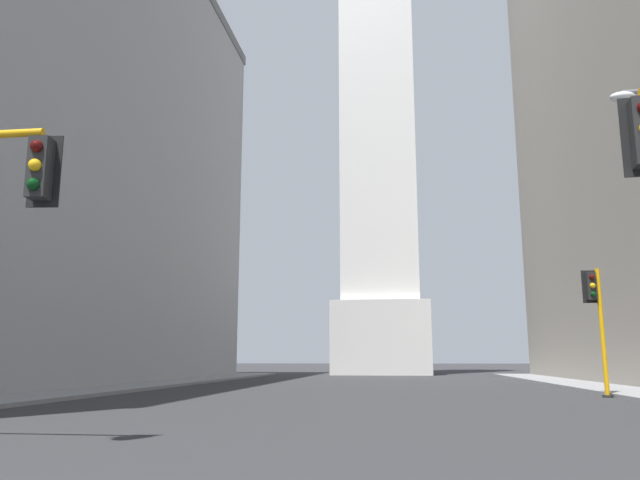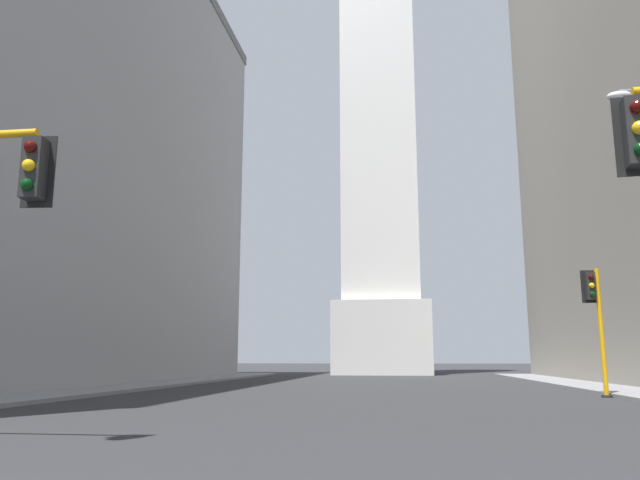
% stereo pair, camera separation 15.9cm
% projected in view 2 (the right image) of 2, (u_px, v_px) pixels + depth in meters
% --- Properties ---
extents(sidewalk_left, '(5.00, 72.28, 0.15)m').
position_uv_depth(sidewalk_left, '(27.00, 395.00, 24.23)').
color(sidewalk_left, gray).
rests_on(sidewalk_left, ground_plane).
extents(obelisk, '(9.24, 9.24, 62.33)m').
position_uv_depth(obelisk, '(378.00, 88.00, 65.65)').
color(obelisk, silver).
rests_on(obelisk, ground_plane).
extents(traffic_light_mid_right, '(0.79, 0.51, 5.04)m').
position_uv_depth(traffic_light_mid_right, '(596.00, 311.00, 24.72)').
color(traffic_light_mid_right, orange).
rests_on(traffic_light_mid_right, ground_plane).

